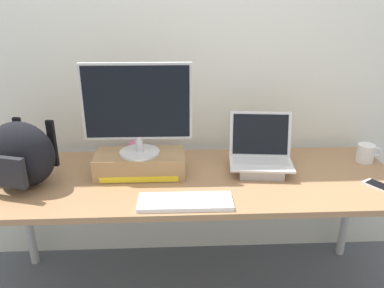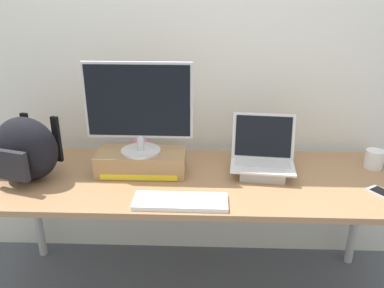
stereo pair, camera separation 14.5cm
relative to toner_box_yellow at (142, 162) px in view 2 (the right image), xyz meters
name	(u,v)px [view 2 (the right image)]	position (x,y,z in m)	size (l,w,h in m)	color
back_wall	(195,48)	(0.26, 0.41, 0.52)	(7.00, 0.10, 2.60)	silver
desk	(192,188)	(0.26, -0.05, -0.12)	(2.08, 0.71, 0.73)	#99704C
toner_box_yellow	(142,162)	(0.00, 0.00, 0.00)	(0.45, 0.21, 0.11)	#9E7A51
desktop_monitor	(139,107)	(0.00, 0.00, 0.29)	(0.53, 0.20, 0.46)	silver
open_laptop	(262,163)	(0.62, 0.01, 0.00)	(0.34, 0.27, 0.29)	#ADADB2
external_keyboard	(180,201)	(0.22, -0.31, -0.05)	(0.42, 0.15, 0.02)	white
messenger_backpack	(26,149)	(-0.55, -0.09, 0.10)	(0.38, 0.32, 0.32)	black
coffee_mug	(375,159)	(1.22, 0.10, -0.01)	(0.13, 0.09, 0.10)	silver
plush_toy	(140,147)	(-0.04, 0.20, 0.00)	(0.11, 0.11, 0.11)	#CC7099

